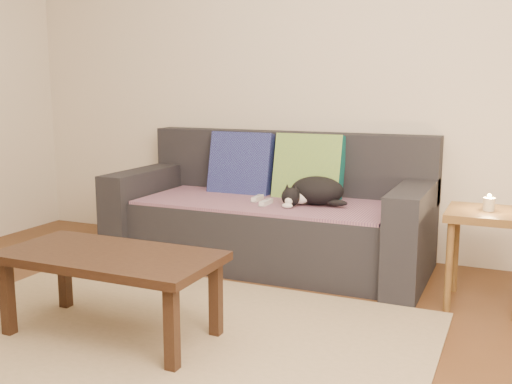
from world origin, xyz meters
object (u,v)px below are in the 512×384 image
(sofa, at_px, (271,218))
(coffee_table, at_px, (110,263))
(wii_remote_b, at_px, (266,202))
(side_table, at_px, (487,228))
(wii_remote_a, at_px, (257,198))
(cat, at_px, (315,191))

(sofa, bearing_deg, coffee_table, -98.75)
(wii_remote_b, xyz_separation_m, side_table, (1.33, -0.09, -0.02))
(wii_remote_a, distance_m, coffee_table, 1.38)
(wii_remote_b, distance_m, side_table, 1.34)
(sofa, height_order, wii_remote_b, sofa)
(cat, relative_size, coffee_table, 0.40)
(sofa, bearing_deg, wii_remote_a, -122.23)
(cat, distance_m, wii_remote_b, 0.32)
(wii_remote_a, bearing_deg, sofa, -35.81)
(sofa, relative_size, side_table, 3.96)
(sofa, distance_m, wii_remote_b, 0.26)
(wii_remote_b, bearing_deg, side_table, -93.75)
(cat, bearing_deg, sofa, 156.53)
(sofa, distance_m, side_table, 1.42)
(wii_remote_a, bearing_deg, side_table, -101.46)
(sofa, xyz_separation_m, cat, (0.33, -0.08, 0.22))
(side_table, relative_size, coffee_table, 0.51)
(side_table, bearing_deg, cat, 168.22)
(cat, height_order, coffee_table, cat)
(sofa, xyz_separation_m, coffee_table, (-0.22, -1.46, 0.05))
(cat, distance_m, side_table, 1.07)
(sofa, distance_m, wii_remote_a, 0.19)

